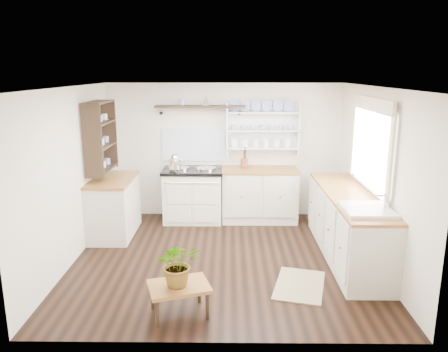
# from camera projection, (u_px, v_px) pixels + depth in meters

# --- Properties ---
(floor) EXTENTS (4.00, 3.80, 0.01)m
(floor) POSITION_uv_depth(u_px,v_px,m) (223.00, 258.00, 5.97)
(floor) COLOR black
(floor) RESTS_ON ground
(wall_back) EXTENTS (4.00, 0.02, 2.30)m
(wall_back) POSITION_uv_depth(u_px,v_px,m) (224.00, 151.00, 7.54)
(wall_back) COLOR silver
(wall_back) RESTS_ON ground
(wall_right) EXTENTS (0.02, 3.80, 2.30)m
(wall_right) POSITION_uv_depth(u_px,v_px,m) (376.00, 177.00, 5.67)
(wall_right) COLOR silver
(wall_right) RESTS_ON ground
(wall_left) EXTENTS (0.02, 3.80, 2.30)m
(wall_left) POSITION_uv_depth(u_px,v_px,m) (70.00, 176.00, 5.72)
(wall_left) COLOR silver
(wall_left) RESTS_ON ground
(ceiling) EXTENTS (4.00, 3.80, 0.01)m
(ceiling) POSITION_uv_depth(u_px,v_px,m) (223.00, 87.00, 5.42)
(ceiling) COLOR white
(ceiling) RESTS_ON wall_back
(window) EXTENTS (0.08, 1.55, 1.22)m
(window) POSITION_uv_depth(u_px,v_px,m) (371.00, 144.00, 5.72)
(window) COLOR white
(window) RESTS_ON wall_right
(aga_cooker) EXTENTS (1.00, 0.70, 0.93)m
(aga_cooker) POSITION_uv_depth(u_px,v_px,m) (193.00, 194.00, 7.39)
(aga_cooker) COLOR white
(aga_cooker) RESTS_ON floor
(back_cabinets) EXTENTS (1.27, 0.63, 0.90)m
(back_cabinets) POSITION_uv_depth(u_px,v_px,m) (259.00, 194.00, 7.41)
(back_cabinets) COLOR beige
(back_cabinets) RESTS_ON floor
(right_cabinets) EXTENTS (0.62, 2.43, 0.90)m
(right_cabinets) POSITION_uv_depth(u_px,v_px,m) (348.00, 225.00, 5.94)
(right_cabinets) COLOR beige
(right_cabinets) RESTS_ON floor
(belfast_sink) EXTENTS (0.55, 0.60, 0.45)m
(belfast_sink) POSITION_uv_depth(u_px,v_px,m) (367.00, 219.00, 5.13)
(belfast_sink) COLOR white
(belfast_sink) RESTS_ON right_cabinets
(left_cabinets) EXTENTS (0.62, 1.13, 0.90)m
(left_cabinets) POSITION_uv_depth(u_px,v_px,m) (114.00, 206.00, 6.75)
(left_cabinets) COLOR beige
(left_cabinets) RESTS_ON floor
(plate_rack) EXTENTS (1.20, 0.22, 0.90)m
(plate_rack) POSITION_uv_depth(u_px,v_px,m) (263.00, 128.00, 7.40)
(plate_rack) COLOR white
(plate_rack) RESTS_ON wall_back
(high_shelf) EXTENTS (1.50, 0.29, 0.16)m
(high_shelf) POSITION_uv_depth(u_px,v_px,m) (200.00, 107.00, 7.25)
(high_shelf) COLOR black
(high_shelf) RESTS_ON wall_back
(left_shelving) EXTENTS (0.28, 0.80, 1.05)m
(left_shelving) POSITION_uv_depth(u_px,v_px,m) (100.00, 136.00, 6.49)
(left_shelving) COLOR black
(left_shelving) RESTS_ON wall_left
(kettle) EXTENTS (0.20, 0.20, 0.24)m
(kettle) POSITION_uv_depth(u_px,v_px,m) (175.00, 162.00, 7.14)
(kettle) COLOR silver
(kettle) RESTS_ON aga_cooker
(utensil_crock) EXTENTS (0.12, 0.12, 0.14)m
(utensil_crock) POSITION_uv_depth(u_px,v_px,m) (244.00, 163.00, 7.36)
(utensil_crock) COLOR brown
(utensil_crock) RESTS_ON back_cabinets
(center_table) EXTENTS (0.72, 0.61, 0.33)m
(center_table) POSITION_uv_depth(u_px,v_px,m) (179.00, 289.00, 4.54)
(center_table) COLOR brown
(center_table) RESTS_ON floor
(potted_plant) EXTENTS (0.52, 0.48, 0.48)m
(potted_plant) POSITION_uv_depth(u_px,v_px,m) (178.00, 263.00, 4.47)
(potted_plant) COLOR #3F7233
(potted_plant) RESTS_ON center_table
(floor_rug) EXTENTS (0.75, 0.96, 0.02)m
(floor_rug) POSITION_uv_depth(u_px,v_px,m) (300.00, 285.00, 5.21)
(floor_rug) COLOR olive
(floor_rug) RESTS_ON floor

